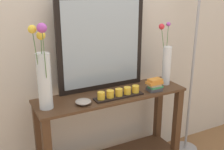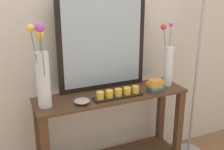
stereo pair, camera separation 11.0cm
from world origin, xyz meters
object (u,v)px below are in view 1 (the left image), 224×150
(console_table, at_px, (112,130))
(floor_lamp, at_px, (197,29))
(decorative_bowl, at_px, (83,102))
(tall_vase_left, at_px, (44,74))
(book_stack, at_px, (155,85))
(mirror_leaning, at_px, (102,44))
(vase_right, at_px, (166,62))
(candle_tray, at_px, (119,94))

(console_table, distance_m, floor_lamp, 1.16)
(decorative_bowl, bearing_deg, console_table, 16.99)
(console_table, relative_size, floor_lamp, 0.66)
(tall_vase_left, bearing_deg, book_stack, -4.71)
(floor_lamp, bearing_deg, decorative_bowl, -172.86)
(console_table, height_order, book_stack, book_stack)
(mirror_leaning, height_order, floor_lamp, floor_lamp)
(mirror_leaning, relative_size, decorative_bowl, 6.51)
(console_table, relative_size, book_stack, 8.98)
(vase_right, xyz_separation_m, candle_tray, (-0.49, -0.07, -0.16))
(tall_vase_left, xyz_separation_m, book_stack, (0.86, -0.07, -0.20))
(mirror_leaning, height_order, decorative_bowl, mirror_leaning)
(book_stack, height_order, floor_lamp, floor_lamp)
(tall_vase_left, bearing_deg, decorative_bowl, -12.32)
(book_stack, bearing_deg, tall_vase_left, 175.29)
(tall_vase_left, height_order, decorative_bowl, tall_vase_left)
(decorative_bowl, height_order, book_stack, book_stack)
(mirror_leaning, distance_m, book_stack, 0.54)
(floor_lamp, bearing_deg, candle_tray, -170.64)
(vase_right, bearing_deg, candle_tray, -171.43)
(candle_tray, bearing_deg, console_table, 101.61)
(book_stack, relative_size, floor_lamp, 0.07)
(candle_tray, bearing_deg, vase_right, 8.57)
(console_table, distance_m, book_stack, 0.51)
(mirror_leaning, bearing_deg, vase_right, -15.83)
(tall_vase_left, bearing_deg, floor_lamp, 3.66)
(tall_vase_left, relative_size, vase_right, 1.16)
(console_table, xyz_separation_m, book_stack, (0.33, -0.10, 0.37))
(console_table, bearing_deg, tall_vase_left, -176.88)
(mirror_leaning, height_order, candle_tray, mirror_leaning)
(console_table, bearing_deg, mirror_leaning, 96.80)
(decorative_bowl, bearing_deg, vase_right, 5.58)
(mirror_leaning, relative_size, vase_right, 1.45)
(decorative_bowl, bearing_deg, tall_vase_left, 167.68)
(console_table, height_order, candle_tray, candle_tray)
(book_stack, bearing_deg, floor_lamp, 16.29)
(mirror_leaning, distance_m, floor_lamp, 0.90)
(candle_tray, xyz_separation_m, decorative_bowl, (-0.29, -0.00, -0.01))
(console_table, distance_m, candle_tray, 0.36)
(candle_tray, xyz_separation_m, book_stack, (0.32, -0.02, 0.02))
(candle_tray, distance_m, book_stack, 0.32)
(tall_vase_left, height_order, vase_right, tall_vase_left)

